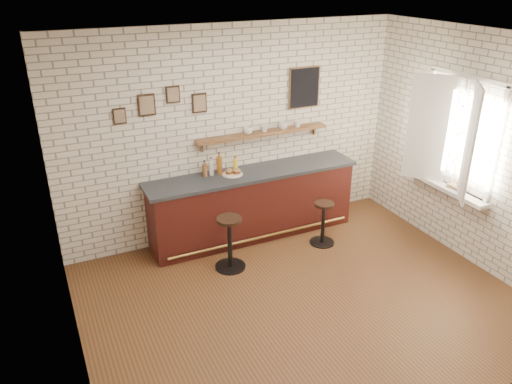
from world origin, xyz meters
TOP-DOWN VIEW (x-y plane):
  - ground at (0.00, 0.00)m, footprint 5.00×5.00m
  - bar_counter at (0.15, 1.70)m, footprint 3.10×0.65m
  - sandwich_plate at (-0.15, 1.72)m, footprint 0.28×0.28m
  - ciabatta_sandwich at (-0.14, 1.72)m, footprint 0.24×0.17m
  - potato_chips at (-0.17, 1.72)m, footprint 0.25×0.19m
  - bitters_bottle_brown at (-0.51, 1.84)m, footprint 0.07×0.07m
  - bitters_bottle_white at (-0.42, 1.84)m, footprint 0.07×0.07m
  - bitters_bottle_amber at (-0.30, 1.84)m, footprint 0.08×0.08m
  - condiment_bottle_yellow at (-0.06, 1.84)m, footprint 0.07×0.07m
  - bar_stool_left at (-0.50, 1.03)m, footprint 0.41×0.41m
  - bar_stool_right at (0.95, 1.05)m, footprint 0.36×0.36m
  - wall_shelf at (0.40, 1.90)m, footprint 2.00×0.18m
  - shelf_cup_a at (0.17, 1.90)m, footprint 0.17×0.17m
  - shelf_cup_b at (0.42, 1.90)m, footprint 0.13×0.13m
  - shelf_cup_c at (0.73, 1.90)m, footprint 0.18×0.18m
  - shelf_cup_d at (0.96, 1.90)m, footprint 0.13×0.13m
  - back_wall_decor at (0.23, 1.98)m, footprint 2.96×0.02m
  - window_sill at (2.40, 0.30)m, footprint 0.20×1.35m
  - casement_window at (2.36, 0.30)m, footprint 0.40×1.30m
  - book_lower at (2.38, 0.17)m, footprint 0.21×0.25m
  - book_upper at (2.38, 0.17)m, footprint 0.18×0.24m

SIDE VIEW (x-z plane):
  - ground at x=0.00m, z-range 0.00..0.00m
  - bar_stool_right at x=0.95m, z-range 0.02..0.66m
  - bar_stool_left at x=-0.50m, z-range 0.03..0.76m
  - bar_counter at x=0.15m, z-range 0.00..1.01m
  - window_sill at x=2.40m, z-range 0.87..0.93m
  - book_lower at x=2.38m, z-range 0.93..0.95m
  - book_upper at x=2.38m, z-range 0.95..0.97m
  - sandwich_plate at x=-0.15m, z-range 1.01..1.02m
  - potato_chips at x=-0.17m, z-range 1.02..1.03m
  - ciabatta_sandwich at x=-0.14m, z-range 1.02..1.09m
  - condiment_bottle_yellow at x=-0.06m, z-range 0.99..1.20m
  - bitters_bottle_brown at x=-0.51m, z-range 0.99..1.22m
  - bitters_bottle_white at x=-0.42m, z-range 0.99..1.24m
  - bitters_bottle_amber at x=-0.30m, z-range 0.98..1.29m
  - wall_shelf at x=0.40m, z-range 1.39..1.57m
  - shelf_cup_b at x=0.42m, z-range 1.50..1.60m
  - shelf_cup_d at x=0.96m, z-range 1.50..1.60m
  - shelf_cup_c at x=0.73m, z-range 1.50..1.60m
  - shelf_cup_a at x=0.17m, z-range 1.50..1.60m
  - casement_window at x=2.36m, z-range 0.87..2.43m
  - back_wall_decor at x=0.23m, z-range 1.77..2.33m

